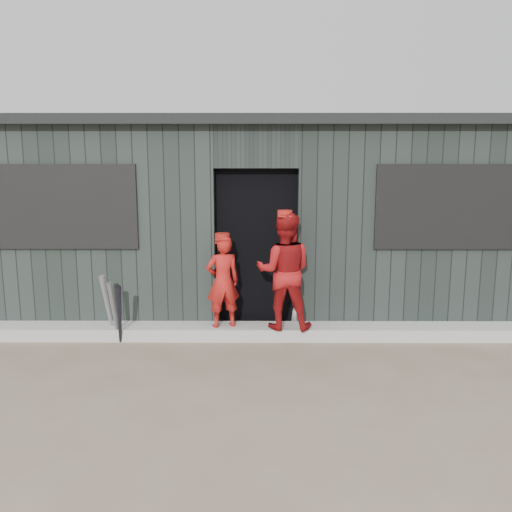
{
  "coord_description": "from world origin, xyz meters",
  "views": [
    {
      "loc": [
        0.03,
        -4.69,
        2.26
      ],
      "look_at": [
        0.0,
        1.8,
        1.0
      ],
      "focal_mm": 40.0,
      "sensor_mm": 36.0,
      "label": 1
    }
  ],
  "objects_px": {
    "player_red_right": "(284,271)",
    "player_grey_back": "(309,272)",
    "player_red_left": "(223,282)",
    "dugout": "(256,214)",
    "bat_left": "(108,307)",
    "bat_mid": "(114,312)",
    "bat_right": "(119,315)"
  },
  "relations": [
    {
      "from": "player_red_right",
      "to": "player_grey_back",
      "type": "xyz_separation_m",
      "value": [
        0.34,
        0.52,
        -0.13
      ]
    },
    {
      "from": "player_red_left",
      "to": "dugout",
      "type": "relative_size",
      "value": 0.13
    },
    {
      "from": "player_grey_back",
      "to": "bat_left",
      "type": "bearing_deg",
      "value": 3.23
    },
    {
      "from": "player_red_left",
      "to": "player_grey_back",
      "type": "xyz_separation_m",
      "value": [
        1.06,
        0.47,
        0.01
      ]
    },
    {
      "from": "player_grey_back",
      "to": "bat_mid",
      "type": "bearing_deg",
      "value": 6.19
    },
    {
      "from": "bat_mid",
      "to": "player_red_right",
      "type": "distance_m",
      "value": 2.02
    },
    {
      "from": "bat_mid",
      "to": "dugout",
      "type": "relative_size",
      "value": 0.09
    },
    {
      "from": "bat_left",
      "to": "player_red_right",
      "type": "xyz_separation_m",
      "value": [
        2.06,
        0.02,
        0.42
      ]
    },
    {
      "from": "player_grey_back",
      "to": "dugout",
      "type": "xyz_separation_m",
      "value": [
        -0.67,
        1.23,
        0.58
      ]
    },
    {
      "from": "bat_mid",
      "to": "player_red_left",
      "type": "bearing_deg",
      "value": 7.95
    },
    {
      "from": "player_red_right",
      "to": "dugout",
      "type": "xyz_separation_m",
      "value": [
        -0.33,
        1.76,
        0.46
      ]
    },
    {
      "from": "bat_mid",
      "to": "bat_right",
      "type": "height_order",
      "value": "bat_mid"
    },
    {
      "from": "player_red_left",
      "to": "dugout",
      "type": "bearing_deg",
      "value": -120.34
    },
    {
      "from": "bat_left",
      "to": "bat_mid",
      "type": "distance_m",
      "value": 0.15
    },
    {
      "from": "bat_mid",
      "to": "player_red_right",
      "type": "xyz_separation_m",
      "value": [
        1.96,
        0.13,
        0.46
      ]
    },
    {
      "from": "player_red_right",
      "to": "bat_left",
      "type": "bearing_deg",
      "value": 5.87
    },
    {
      "from": "bat_mid",
      "to": "player_grey_back",
      "type": "height_order",
      "value": "player_grey_back"
    },
    {
      "from": "bat_mid",
      "to": "player_grey_back",
      "type": "distance_m",
      "value": 2.41
    },
    {
      "from": "player_red_left",
      "to": "dugout",
      "type": "distance_m",
      "value": 1.85
    },
    {
      "from": "player_red_left",
      "to": "player_grey_back",
      "type": "relative_size",
      "value": 0.78
    },
    {
      "from": "bat_left",
      "to": "dugout",
      "type": "distance_m",
      "value": 2.64
    },
    {
      "from": "bat_left",
      "to": "player_grey_back",
      "type": "relative_size",
      "value": 0.59
    },
    {
      "from": "player_red_left",
      "to": "player_red_right",
      "type": "distance_m",
      "value": 0.73
    },
    {
      "from": "dugout",
      "to": "bat_mid",
      "type": "bearing_deg",
      "value": -130.91
    },
    {
      "from": "bat_left",
      "to": "bat_right",
      "type": "relative_size",
      "value": 1.15
    },
    {
      "from": "bat_mid",
      "to": "bat_right",
      "type": "distance_m",
      "value": 0.09
    },
    {
      "from": "bat_right",
      "to": "player_red_right",
      "type": "height_order",
      "value": "player_red_right"
    },
    {
      "from": "bat_left",
      "to": "bat_right",
      "type": "distance_m",
      "value": 0.24
    },
    {
      "from": "bat_left",
      "to": "bat_right",
      "type": "xyz_separation_m",
      "value": [
        0.17,
        -0.16,
        -0.05
      ]
    },
    {
      "from": "player_grey_back",
      "to": "dugout",
      "type": "height_order",
      "value": "dugout"
    },
    {
      "from": "bat_right",
      "to": "player_grey_back",
      "type": "distance_m",
      "value": 2.36
    },
    {
      "from": "player_red_right",
      "to": "dugout",
      "type": "distance_m",
      "value": 1.84
    }
  ]
}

